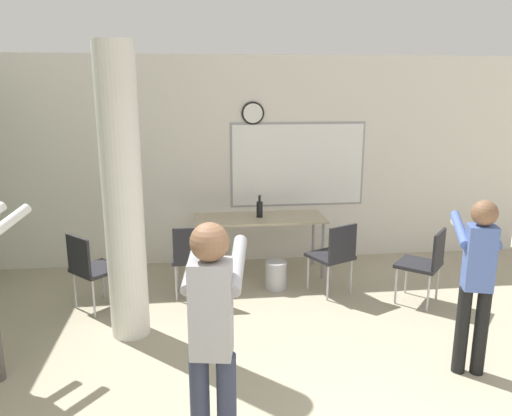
{
  "coord_description": "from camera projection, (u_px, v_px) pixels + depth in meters",
  "views": [
    {
      "loc": [
        -0.7,
        -1.67,
        2.41
      ],
      "look_at": [
        -0.14,
        2.94,
        1.26
      ],
      "focal_mm": 35.0,
      "sensor_mm": 36.0,
      "label": 1
    }
  ],
  "objects": [
    {
      "name": "person_playing_front",
      "position": [
        212.0,
        332.0,
        2.98
      ],
      "size": [
        0.44,
        0.67,
        1.66
      ],
      "color": "#2D3347",
      "rests_on": "ground_plane"
    },
    {
      "name": "person_playing_side",
      "position": [
        477.0,
        273.0,
        4.12
      ],
      "size": [
        0.45,
        0.64,
        1.52
      ],
      "color": "black",
      "rests_on": "ground_plane"
    },
    {
      "name": "bottle_on_table",
      "position": [
        260.0,
        209.0,
        6.36
      ],
      "size": [
        0.08,
        0.08,
        0.29
      ],
      "color": "black",
      "rests_on": "folding_table"
    },
    {
      "name": "chair_table_right",
      "position": [
        334.0,
        253.0,
        5.8
      ],
      "size": [
        0.59,
        0.59,
        0.87
      ],
      "color": "#232328",
      "rests_on": "ground_plane"
    },
    {
      "name": "wall_back",
      "position": [
        248.0,
        161.0,
        6.81
      ],
      "size": [
        8.0,
        0.15,
        2.8
      ],
      "color": "silver",
      "rests_on": "ground_plane"
    },
    {
      "name": "folding_table",
      "position": [
        260.0,
        221.0,
        6.4
      ],
      "size": [
        1.66,
        0.64,
        0.77
      ],
      "color": "tan",
      "rests_on": "ground_plane"
    },
    {
      "name": "chair_near_pillar",
      "position": [
        91.0,
        266.0,
        5.39
      ],
      "size": [
        0.62,
        0.62,
        0.87
      ],
      "color": "#232328",
      "rests_on": "ground_plane"
    },
    {
      "name": "chair_mid_room",
      "position": [
        425.0,
        261.0,
        5.55
      ],
      "size": [
        0.62,
        0.62,
        0.87
      ],
      "color": "#232328",
      "rests_on": "ground_plane"
    },
    {
      "name": "support_pillar",
      "position": [
        123.0,
        196.0,
        4.66
      ],
      "size": [
        0.37,
        0.37,
        2.8
      ],
      "color": "silver",
      "rests_on": "ground_plane"
    },
    {
      "name": "waste_bin",
      "position": [
        276.0,
        275.0,
        6.03
      ],
      "size": [
        0.26,
        0.26,
        0.35
      ],
      "color": "#B2B2B7",
      "rests_on": "ground_plane"
    },
    {
      "name": "chair_table_left",
      "position": [
        191.0,
        255.0,
        5.74
      ],
      "size": [
        0.45,
        0.45,
        0.87
      ],
      "color": "#232328",
      "rests_on": "ground_plane"
    }
  ]
}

